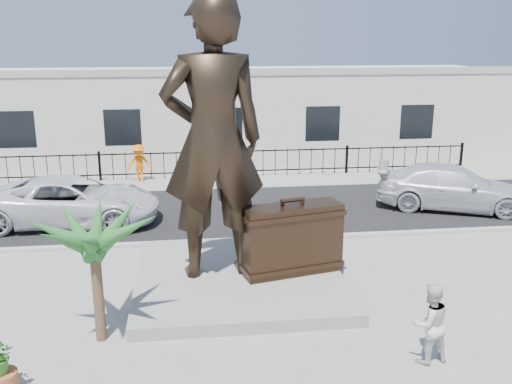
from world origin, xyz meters
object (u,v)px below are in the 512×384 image
tourist (430,323)px  car_white (72,201)px  statue (213,140)px  suitcase (292,239)px

tourist → car_white: bearing=-58.7°
tourist → car_white: tourist is taller
statue → suitcase: 3.20m
statue → car_white: size_ratio=1.19×
tourist → car_white: (-8.41, 9.43, -0.01)m
car_white → suitcase: bearing=-125.6°
tourist → car_white: 12.64m
statue → tourist: bearing=127.3°
suitcase → tourist: (1.98, -3.93, -0.37)m
car_white → statue: bearing=-134.7°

